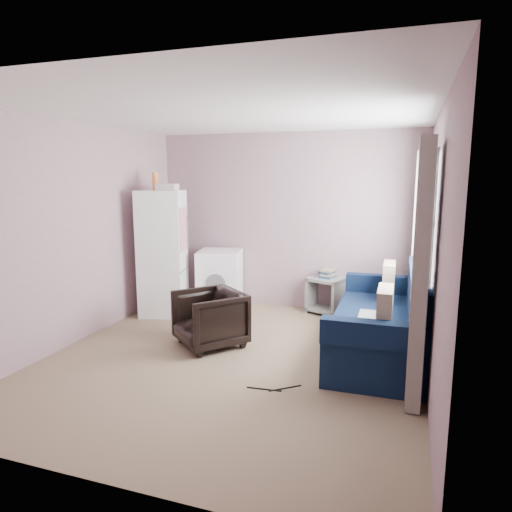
% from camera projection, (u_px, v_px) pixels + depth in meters
% --- Properties ---
extents(room, '(3.84, 4.24, 2.54)m').
position_uv_depth(room, '(234.00, 241.00, 4.57)').
color(room, '#877158').
rests_on(room, ground).
extents(armchair, '(0.92, 0.92, 0.69)m').
position_uv_depth(armchair, '(210.00, 316.00, 5.11)').
color(armchair, black).
rests_on(armchair, ground).
extents(fridge, '(0.73, 0.73, 1.94)m').
position_uv_depth(fridge, '(163.00, 252.00, 6.23)').
color(fridge, white).
rests_on(fridge, ground).
extents(washing_machine, '(0.70, 0.70, 0.84)m').
position_uv_depth(washing_machine, '(220.00, 278.00, 6.60)').
color(washing_machine, white).
rests_on(washing_machine, ground).
extents(side_table, '(0.58, 0.58, 0.62)m').
position_uv_depth(side_table, '(327.00, 292.00, 6.37)').
color(side_table, gray).
rests_on(side_table, ground).
extents(sofa, '(0.98, 2.11, 0.93)m').
position_uv_depth(sofa, '(386.00, 325.00, 4.83)').
color(sofa, '#0C1B38').
rests_on(sofa, ground).
extents(window_dressing, '(0.17, 2.62, 2.18)m').
position_uv_depth(window_dressing, '(419.00, 254.00, 4.69)').
color(window_dressing, white).
rests_on(window_dressing, ground).
extents(floor_cables, '(0.46, 0.21, 0.01)m').
position_uv_depth(floor_cables, '(275.00, 389.00, 4.10)').
color(floor_cables, black).
rests_on(floor_cables, ground).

